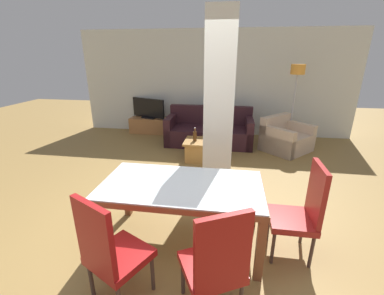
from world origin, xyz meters
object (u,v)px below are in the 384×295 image
sofa (209,132)px  dining_chair_near_right (216,262)px  dining_chair_near_left (110,250)px  dining_table (182,196)px  bottle (195,136)px  floor_lamp (297,78)px  tv_screen (148,109)px  dining_chair_head_right (302,210)px  coffee_table (203,150)px  armchair (285,139)px  tv_stand (149,125)px

sofa → dining_chair_near_right: bearing=95.8°
dining_chair_near_right → dining_chair_near_left: bearing=153.1°
dining_table → bottle: (-0.21, 2.48, -0.08)m
dining_chair_near_left → floor_lamp: size_ratio=0.57×
dining_chair_near_left → tv_screen: 5.29m
dining_chair_head_right → sofa: dining_chair_head_right is taller
coffee_table → tv_screen: (-1.71, 1.75, 0.47)m
dining_chair_near_left → dining_chair_near_right: bearing=27.2°
dining_table → floor_lamp: bearing=63.4°
dining_chair_head_right → sofa: size_ratio=0.52×
dining_chair_head_right → dining_chair_near_right: size_ratio=1.00×
dining_chair_near_left → coffee_table: (0.39, 3.37, -0.34)m
dining_chair_near_right → tv_screen: (-2.19, 5.12, 0.12)m
armchair → tv_stand: armchair is taller
armchair → dining_chair_head_right: bearing=35.7°
dining_table → tv_stand: size_ratio=1.69×
dining_chair_near_right → bottle: dining_chair_near_right is taller
bottle → floor_lamp: (2.13, 1.36, 1.05)m
armchair → dining_chair_near_right: bearing=26.5°
armchair → tv_screen: tv_screen is taller
coffee_table → dining_table: bearing=-89.0°
dining_table → dining_chair_head_right: 1.28m
dining_chair_near_left → coffee_table: bearing=110.4°
dining_chair_near_left → tv_screen: dining_chair_near_left is taller
dining_chair_near_left → armchair: dining_chair_near_left is taller
dining_table → dining_chair_near_left: dining_chair_near_left is taller
bottle → tv_stand: bottle is taller
armchair → bottle: bearing=-21.7°
dining_chair_near_left → tv_stand: size_ratio=1.02×
dining_chair_near_left → tv_stand: 5.30m
dining_table → coffee_table: size_ratio=2.34×
dining_chair_head_right → bottle: 2.89m
dining_chair_head_right → dining_chair_near_right: 1.20m
dining_chair_head_right → sofa: bearing=19.7°
armchair → tv_stand: bearing=-60.5°
dining_chair_near_left → dining_chair_head_right: bearing=53.6°
dining_chair_head_right → tv_screen: bearing=35.5°
dining_chair_near_left → bottle: 3.35m
dining_chair_head_right → dining_chair_near_right: same height
sofa → armchair: (1.76, -0.21, -0.02)m
dining_chair_head_right → floor_lamp: (0.64, 3.84, 1.02)m
dining_table → dining_chair_near_left: (-0.44, -0.86, -0.05)m
armchair → floor_lamp: (0.18, 0.46, 1.31)m
dining_chair_near_left → floor_lamp: bearing=90.4°
tv_screen → sofa: bearing=-179.9°
coffee_table → tv_screen: tv_screen is taller
bottle → tv_stand: bearing=131.0°
tv_stand → dining_table: bearing=-67.6°
bottle → tv_screen: 2.36m
dining_table → dining_chair_near_right: bearing=-62.9°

